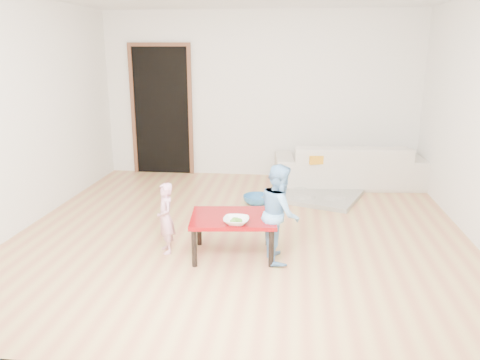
% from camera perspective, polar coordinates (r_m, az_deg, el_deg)
% --- Properties ---
extents(floor, '(5.00, 5.00, 0.01)m').
position_cam_1_polar(floor, '(5.40, 0.25, -6.10)').
color(floor, tan).
rests_on(floor, ground).
extents(back_wall, '(5.00, 0.02, 2.60)m').
position_cam_1_polar(back_wall, '(7.54, 2.43, 10.26)').
color(back_wall, white).
rests_on(back_wall, floor).
extents(left_wall, '(0.02, 5.00, 2.60)m').
position_cam_1_polar(left_wall, '(5.89, -24.90, 7.39)').
color(left_wall, white).
rests_on(left_wall, floor).
extents(doorway, '(1.02, 0.08, 2.11)m').
position_cam_1_polar(doorway, '(7.83, -9.48, 8.24)').
color(doorway, brown).
rests_on(doorway, back_wall).
extents(sofa, '(2.27, 1.05, 0.64)m').
position_cam_1_polar(sofa, '(7.28, 13.09, 1.87)').
color(sofa, beige).
rests_on(sofa, floor).
extents(cushion, '(0.57, 0.54, 0.12)m').
position_cam_1_polar(cushion, '(6.95, 9.81, 2.80)').
color(cushion, orange).
rests_on(cushion, sofa).
extents(red_table, '(0.89, 0.71, 0.41)m').
position_cam_1_polar(red_table, '(4.69, -0.83, -6.81)').
color(red_table, maroon).
rests_on(red_table, floor).
extents(bowl, '(0.24, 0.24, 0.06)m').
position_cam_1_polar(bowl, '(4.41, -0.47, -5.00)').
color(bowl, white).
rests_on(bowl, red_table).
extents(broccoli, '(0.12, 0.12, 0.06)m').
position_cam_1_polar(broccoli, '(4.41, -0.47, -5.02)').
color(broccoli, '#2D5919').
rests_on(broccoli, red_table).
extents(child_pink, '(0.28, 0.32, 0.73)m').
position_cam_1_polar(child_pink, '(4.77, -9.04, -4.62)').
color(child_pink, '#CF5E87').
rests_on(child_pink, floor).
extents(child_blue, '(0.43, 0.52, 0.96)m').
position_cam_1_polar(child_blue, '(4.52, 4.87, -4.02)').
color(child_blue, '#6BA6F7').
rests_on(child_blue, floor).
extents(basin, '(0.37, 0.37, 0.12)m').
position_cam_1_polar(basin, '(6.27, 2.10, -2.42)').
color(basin, teal).
rests_on(basin, floor).
extents(blanket, '(1.45, 1.33, 0.06)m').
position_cam_1_polar(blanket, '(6.65, 9.03, -1.82)').
color(blanket, '#BAB5A4').
rests_on(blanket, floor).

